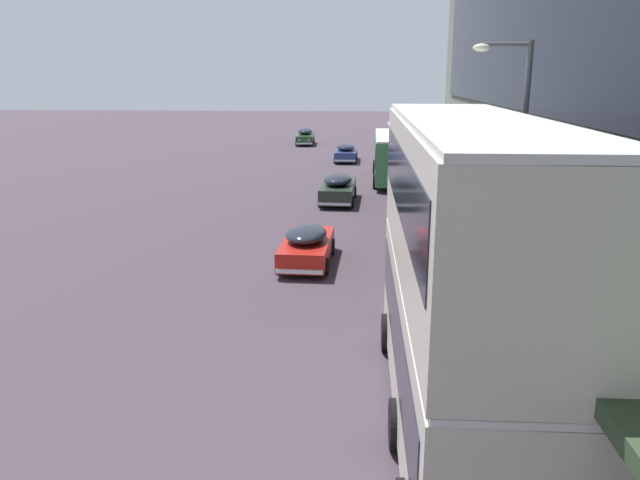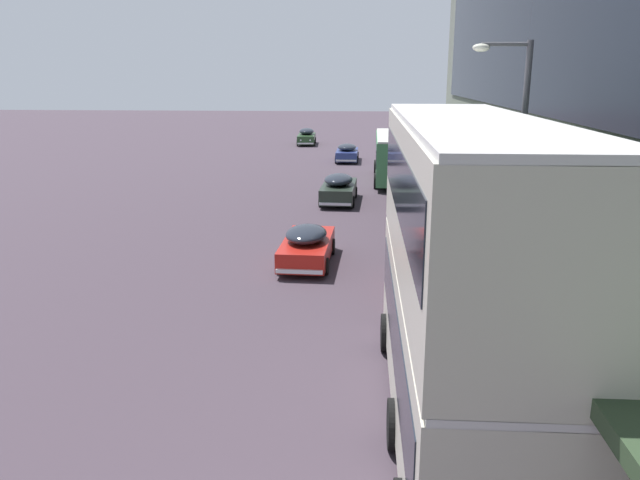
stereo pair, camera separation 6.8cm
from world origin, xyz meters
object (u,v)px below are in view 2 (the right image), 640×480
at_px(transit_bus_kerbside_front, 395,154).
at_px(sedan_oncoming_front, 427,268).
at_px(fire_hydrant, 498,278).
at_px(sedan_far_back, 307,137).
at_px(sedan_lead_mid, 339,188).
at_px(sedan_trailing_near, 307,245).
at_px(transit_bus_kerbside_rear, 463,271).
at_px(street_lamp, 514,173).
at_px(sedan_lead_near, 347,153).

distance_m(transit_bus_kerbside_front, sedan_oncoming_front, 22.41).
bearing_deg(fire_hydrant, sedan_far_back, 103.24).
distance_m(sedan_lead_mid, fire_hydrant, 16.00).
relative_size(sedan_lead_mid, sedan_far_back, 1.01).
distance_m(sedan_lead_mid, sedan_trailing_near, 12.08).
distance_m(sedan_far_back, fire_hydrant, 46.08).
relative_size(transit_bus_kerbside_rear, street_lamp, 1.39).
bearing_deg(fire_hydrant, transit_bus_kerbside_rear, -107.10).
distance_m(sedan_far_back, sedan_lead_near, 13.48).
height_order(transit_bus_kerbside_rear, sedan_lead_near, transit_bus_kerbside_rear).
distance_m(transit_bus_kerbside_front, sedan_lead_mid, 8.43).
distance_m(sedan_lead_mid, street_lamp, 19.76).
xyz_separation_m(street_lamp, fire_hydrant, (0.68, 3.81, -4.14)).
xyz_separation_m(transit_bus_kerbside_rear, fire_hydrant, (2.64, 8.59, -2.93)).
bearing_deg(street_lamp, transit_bus_kerbside_front, 93.93).
distance_m(transit_bus_kerbside_rear, street_lamp, 5.30).
xyz_separation_m(sedan_oncoming_front, street_lamp, (1.70, -3.85, 3.85)).
bearing_deg(street_lamp, sedan_lead_near, 98.38).
bearing_deg(transit_bus_kerbside_rear, fire_hydrant, 72.90).
distance_m(transit_bus_kerbside_front, sedan_trailing_near, 20.14).
relative_size(transit_bus_kerbside_front, street_lamp, 1.26).
relative_size(transit_bus_kerbside_front, fire_hydrant, 14.07).
height_order(transit_bus_kerbside_rear, street_lamp, street_lamp).
xyz_separation_m(transit_bus_kerbside_front, sedan_lead_near, (-3.49, 9.74, -1.08)).
bearing_deg(sedan_trailing_near, sedan_lead_mid, 86.48).
distance_m(transit_bus_kerbside_rear, fire_hydrant, 9.45).
relative_size(transit_bus_kerbside_rear, sedan_lead_mid, 2.17).
height_order(transit_bus_kerbside_front, fire_hydrant, transit_bus_kerbside_front).
bearing_deg(sedan_trailing_near, fire_hydrant, -22.37).
bearing_deg(transit_bus_kerbside_rear, sedan_lead_mid, 98.13).
bearing_deg(fire_hydrant, sedan_lead_near, 100.53).
height_order(sedan_trailing_near, sedan_oncoming_front, sedan_oncoming_front).
distance_m(sedan_oncoming_front, fire_hydrant, 2.40).
bearing_deg(street_lamp, transit_bus_kerbside_rear, -112.35).
height_order(sedan_lead_mid, sedan_trailing_near, sedan_lead_mid).
bearing_deg(transit_bus_kerbside_rear, sedan_lead_near, 94.68).
bearing_deg(street_lamp, sedan_lead_mid, 105.89).
relative_size(transit_bus_kerbside_rear, sedan_far_back, 2.20).
relative_size(sedan_far_back, street_lamp, 0.63).
bearing_deg(sedan_lead_near, sedan_far_back, 109.82).
bearing_deg(sedan_lead_near, transit_bus_kerbside_rear, -85.32).
height_order(transit_bus_kerbside_front, street_lamp, street_lamp).
relative_size(sedan_lead_mid, sedan_oncoming_front, 1.13).
bearing_deg(sedan_far_back, transit_bus_kerbside_front, -70.22).
height_order(sedan_trailing_near, fire_hydrant, sedan_trailing_near).
relative_size(transit_bus_kerbside_front, sedan_trailing_near, 2.09).
bearing_deg(fire_hydrant, transit_bus_kerbside_front, 96.32).
distance_m(sedan_lead_near, street_lamp, 36.58).
relative_size(transit_bus_kerbside_front, sedan_far_back, 1.99).
bearing_deg(fire_hydrant, sedan_oncoming_front, 179.06).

